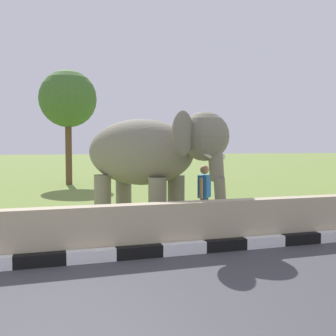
% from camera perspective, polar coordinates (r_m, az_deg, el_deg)
% --- Properties ---
extents(striped_curb, '(16.20, 0.20, 0.24)m').
position_cam_1_polar(striped_curb, '(7.49, -21.65, -12.66)').
color(striped_curb, white).
rests_on(striped_curb, ground_plane).
extents(barrier_parapet, '(28.00, 0.36, 1.00)m').
position_cam_1_polar(barrier_parapet, '(7.87, -4.00, -8.85)').
color(barrier_parapet, tan).
rests_on(barrier_parapet, ground_plane).
extents(elephant, '(3.78, 3.88, 2.95)m').
position_cam_1_polar(elephant, '(9.97, -2.52, 2.01)').
color(elephant, slate).
rests_on(elephant, ground_plane).
extents(person_handler, '(0.47, 0.53, 1.66)m').
position_cam_1_polar(person_handler, '(10.20, 5.30, -3.68)').
color(person_handler, navy).
rests_on(person_handler, ground_plane).
extents(tree_distant, '(3.18, 3.18, 6.41)m').
position_cam_1_polar(tree_distant, '(22.89, -14.34, 9.63)').
color(tree_distant, brown).
rests_on(tree_distant, ground_plane).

